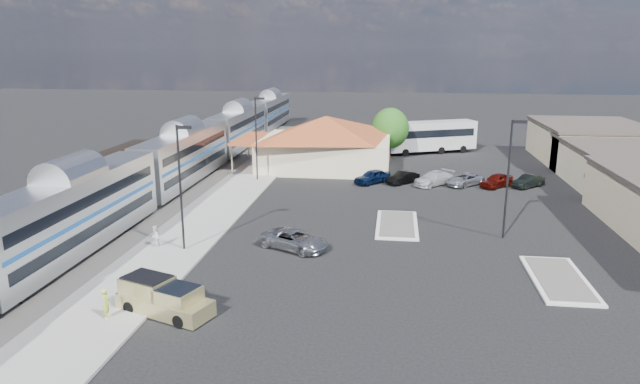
# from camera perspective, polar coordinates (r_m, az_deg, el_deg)

# --- Properties ---
(ground) EXTENTS (280.00, 280.00, 0.00)m
(ground) POSITION_cam_1_polar(r_m,az_deg,el_deg) (45.04, 2.59, -3.94)
(ground) COLOR black
(ground) RESTS_ON ground
(railbed) EXTENTS (16.00, 100.00, 0.12)m
(railbed) POSITION_cam_1_polar(r_m,az_deg,el_deg) (57.99, -17.82, -0.38)
(railbed) COLOR #4C4944
(railbed) RESTS_ON ground
(platform) EXTENTS (5.50, 92.00, 0.18)m
(platform) POSITION_cam_1_polar(r_m,az_deg,el_deg) (52.94, -9.88, -1.23)
(platform) COLOR gray
(platform) RESTS_ON ground
(passenger_train) EXTENTS (3.00, 104.00, 5.55)m
(passenger_train) POSITION_cam_1_polar(r_m,az_deg,el_deg) (60.95, -13.38, 3.33)
(passenger_train) COLOR silver
(passenger_train) RESTS_ON ground
(freight_cars) EXTENTS (2.80, 46.00, 4.00)m
(freight_cars) POSITION_cam_1_polar(r_m,az_deg,el_deg) (61.06, -19.52, 2.00)
(freight_cars) COLOR black
(freight_cars) RESTS_ON ground
(station_depot) EXTENTS (18.35, 12.24, 6.20)m
(station_depot) POSITION_cam_1_polar(r_m,az_deg,el_deg) (68.00, 0.55, 5.06)
(station_depot) COLOR beige
(station_depot) RESTS_ON ground
(traffic_island_south) EXTENTS (3.30, 7.50, 0.21)m
(traffic_island_south) POSITION_cam_1_polar(r_m,az_deg,el_deg) (46.77, 7.70, -3.23)
(traffic_island_south) COLOR silver
(traffic_island_south) RESTS_ON ground
(traffic_island_north) EXTENTS (3.30, 7.50, 0.21)m
(traffic_island_north) POSITION_cam_1_polar(r_m,az_deg,el_deg) (38.78, 22.78, -8.03)
(traffic_island_north) COLOR silver
(traffic_island_north) RESTS_ON ground
(lamp_plat_s) EXTENTS (1.08, 0.25, 9.00)m
(lamp_plat_s) POSITION_cam_1_polar(r_m,az_deg,el_deg) (40.34, -13.72, 1.35)
(lamp_plat_s) COLOR black
(lamp_plat_s) RESTS_ON ground
(lamp_plat_n) EXTENTS (1.08, 0.25, 9.00)m
(lamp_plat_n) POSITION_cam_1_polar(r_m,az_deg,el_deg) (61.01, -6.33, 5.99)
(lamp_plat_n) COLOR black
(lamp_plat_n) RESTS_ON ground
(lamp_lot) EXTENTS (1.08, 0.25, 9.00)m
(lamp_lot) POSITION_cam_1_polar(r_m,az_deg,el_deg) (44.34, 18.45, 2.18)
(lamp_lot) COLOR black
(lamp_lot) RESTS_ON ground
(tree_depot) EXTENTS (4.71, 4.71, 6.63)m
(tree_depot) POSITION_cam_1_polar(r_m,az_deg,el_deg) (73.31, 7.04, 6.34)
(tree_depot) COLOR #382314
(tree_depot) RESTS_ON ground
(pickup_truck) EXTENTS (5.76, 3.71, 1.87)m
(pickup_truck) POSITION_cam_1_polar(r_m,az_deg,el_deg) (32.49, -15.27, -10.25)
(pickup_truck) COLOR tan
(pickup_truck) RESTS_ON ground
(suv) EXTENTS (5.59, 4.35, 1.41)m
(suv) POSITION_cam_1_polar(r_m,az_deg,el_deg) (40.95, -2.55, -4.79)
(suv) COLOR #989A9F
(suv) RESTS_ON ground
(coach_bus) EXTENTS (13.27, 8.17, 4.26)m
(coach_bus) POSITION_cam_1_polar(r_m,az_deg,el_deg) (78.92, 10.78, 5.61)
(coach_bus) COLOR white
(coach_bus) RESTS_ON ground
(person_a) EXTENTS (0.51, 0.67, 1.64)m
(person_a) POSITION_cam_1_polar(r_m,az_deg,el_deg) (32.58, -20.60, -10.40)
(person_a) COLOR #BCCA3F
(person_a) RESTS_ON platform
(person_b) EXTENTS (0.62, 0.78, 1.58)m
(person_b) POSITION_cam_1_polar(r_m,az_deg,el_deg) (42.48, -16.16, -4.28)
(person_b) COLOR white
(person_b) RESTS_ON platform
(parked_car_a) EXTENTS (4.20, 4.30, 1.46)m
(parked_car_a) POSITION_cam_1_polar(r_m,az_deg,el_deg) (60.66, 5.26, 1.54)
(parked_car_a) COLOR #0D1E42
(parked_car_a) RESTS_ON ground
(parked_car_b) EXTENTS (3.71, 3.78, 1.30)m
(parked_car_b) POSITION_cam_1_polar(r_m,az_deg,el_deg) (60.94, 8.28, 1.43)
(parked_car_b) COLOR black
(parked_car_b) RESTS_ON ground
(parked_car_c) EXTENTS (4.85, 4.93, 1.43)m
(parked_car_c) POSITION_cam_1_polar(r_m,az_deg,el_deg) (60.77, 11.30, 1.33)
(parked_car_c) COLOR white
(parked_car_c) RESTS_ON ground
(parked_car_d) EXTENTS (4.74, 4.70, 1.27)m
(parked_car_d) POSITION_cam_1_polar(r_m,az_deg,el_deg) (61.39, 14.26, 1.22)
(parked_car_d) COLOR #9C9FA5
(parked_car_d) RESTS_ON ground
(parked_car_e) EXTENTS (4.05, 4.15, 1.41)m
(parked_car_e) POSITION_cam_1_polar(r_m,az_deg,el_deg) (61.55, 17.26, 1.11)
(parked_car_e) COLOR #66120B
(parked_car_e) RESTS_ON ground
(parked_car_f) EXTENTS (3.79, 3.69, 1.29)m
(parked_car_f) POSITION_cam_1_polar(r_m,az_deg,el_deg) (62.48, 20.10, 1.02)
(parked_car_f) COLOR black
(parked_car_f) RESTS_ON ground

